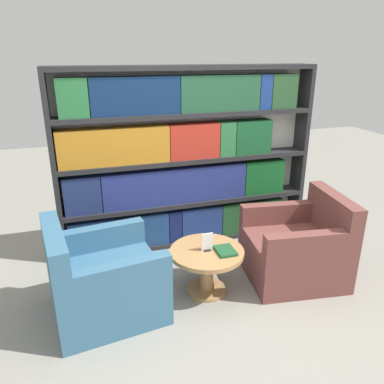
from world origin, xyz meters
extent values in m
plane|color=gray|center=(0.00, 0.00, 0.00)|extent=(14.00, 14.00, 0.00)
cube|color=silver|center=(0.00, 1.51, 1.01)|extent=(2.89, 0.05, 2.01)
cube|color=#262628|center=(-1.42, 1.38, 1.01)|extent=(0.05, 0.30, 2.01)
cube|color=#262628|center=(1.42, 1.38, 1.01)|extent=(0.05, 0.30, 2.01)
cube|color=#262628|center=(0.00, 1.38, 0.03)|extent=(2.79, 0.30, 0.05)
cube|color=#262628|center=(0.00, 1.38, 0.50)|extent=(2.79, 0.30, 0.05)
cube|color=#262628|center=(0.00, 1.38, 1.01)|extent=(2.79, 0.30, 0.05)
cube|color=#262628|center=(0.00, 1.38, 1.51)|extent=(2.79, 0.30, 0.05)
cube|color=#262628|center=(0.00, 1.38, 1.99)|extent=(2.79, 0.30, 0.05)
cube|color=navy|center=(-0.82, 1.36, 0.24)|extent=(1.10, 0.20, 0.38)
cube|color=navy|center=(-0.19, 1.36, 0.24)|extent=(0.15, 0.20, 0.38)
cube|color=navy|center=(0.14, 1.36, 0.24)|extent=(0.49, 0.20, 0.38)
cube|color=#225128|center=(0.79, 1.36, 0.24)|extent=(0.81, 0.20, 0.38)
cube|color=navy|center=(-1.18, 1.36, 0.73)|extent=(0.38, 0.20, 0.40)
cube|color=navy|center=(-0.16, 1.36, 0.73)|extent=(1.64, 0.20, 0.40)
cube|color=#155925|center=(0.92, 1.36, 0.73)|extent=(0.50, 0.20, 0.40)
cube|color=orange|center=(-0.81, 1.36, 1.22)|extent=(1.14, 0.20, 0.39)
cube|color=red|center=(0.05, 1.36, 1.22)|extent=(0.56, 0.20, 0.39)
cube|color=#2E7241|center=(0.43, 1.36, 1.22)|extent=(0.18, 0.20, 0.39)
cube|color=#18552E|center=(0.74, 1.36, 1.22)|extent=(0.44, 0.20, 0.39)
cube|color=#2A723D|center=(-1.17, 1.36, 1.72)|extent=(0.29, 0.20, 0.38)
cube|color=navy|center=(-0.57, 1.36, 1.72)|extent=(0.90, 0.20, 0.38)
cube|color=#235436|center=(0.33, 1.36, 1.72)|extent=(0.89, 0.20, 0.38)
cube|color=navy|center=(0.86, 1.36, 1.72)|extent=(0.14, 0.20, 0.38)
cube|color=#27502C|center=(1.09, 1.36, 1.72)|extent=(0.31, 0.20, 0.38)
cube|color=#386684|center=(-1.06, 0.32, 0.22)|extent=(0.99, 0.93, 0.44)
cube|color=#386684|center=(-1.43, 0.27, 0.65)|extent=(0.24, 0.83, 0.42)
cube|color=#386684|center=(-0.94, -0.02, 0.54)|extent=(0.76, 0.22, 0.22)
cube|color=#386684|center=(-1.03, 0.68, 0.54)|extent=(0.76, 0.22, 0.22)
cube|color=brown|center=(0.76, 0.32, 0.22)|extent=(0.99, 0.93, 0.44)
cube|color=brown|center=(1.13, 0.27, 0.65)|extent=(0.25, 0.83, 0.42)
cube|color=brown|center=(0.74, 0.68, 0.54)|extent=(0.76, 0.22, 0.22)
cube|color=brown|center=(0.64, -0.02, 0.54)|extent=(0.76, 0.22, 0.22)
cylinder|color=#AD7F4C|center=(-0.15, 0.33, 0.20)|extent=(0.12, 0.12, 0.40)
cylinder|color=#AD7F4C|center=(-0.15, 0.33, 0.01)|extent=(0.38, 0.38, 0.03)
cylinder|color=#AD7F4C|center=(-0.15, 0.33, 0.42)|extent=(0.68, 0.68, 0.04)
cube|color=black|center=(-0.15, 0.33, 0.44)|extent=(0.06, 0.06, 0.01)
cube|color=white|center=(-0.15, 0.33, 0.52)|extent=(0.11, 0.01, 0.17)
cube|color=#1E512D|center=(0.00, 0.25, 0.45)|extent=(0.16, 0.21, 0.03)
camera|label=1|loc=(-1.19, -2.50, 2.13)|focal=35.00mm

